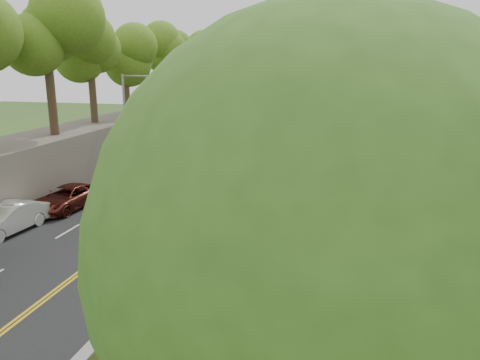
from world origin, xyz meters
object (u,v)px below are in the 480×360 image
at_px(signpost, 192,230).
at_px(concrete_block, 268,249).
at_px(person_far, 309,142).
at_px(car_1, 7,219).
at_px(construction_barrel, 313,149).
at_px(painter_0, 225,221).
at_px(streetlight, 128,116).
at_px(car_2, 67,198).

distance_m(signpost, concrete_block, 3.97).
xyz_separation_m(concrete_block, person_far, (-0.78, 27.03, 0.51)).
height_order(concrete_block, car_1, car_1).
xyz_separation_m(construction_barrel, concrete_block, (0.31, -26.00, -0.01)).
distance_m(construction_barrel, painter_0, 24.26).
relative_size(streetlight, signpost, 2.58).
bearing_deg(concrete_block, construction_barrel, 90.67).
bearing_deg(car_1, construction_barrel, 67.29).
height_order(streetlight, car_2, streetlight).
xyz_separation_m(car_2, person_far, (12.76, 22.63, 0.22)).
relative_size(car_1, car_2, 0.93).
bearing_deg(car_2, painter_0, -7.62).
bearing_deg(car_1, person_far, 69.00).
relative_size(concrete_block, painter_0, 0.66).
bearing_deg(car_1, concrete_block, 5.79).
relative_size(construction_barrel, person_far, 0.45).
xyz_separation_m(car_1, painter_0, (11.58, 2.00, 0.17)).
height_order(construction_barrel, car_2, car_2).
height_order(concrete_block, painter_0, painter_0).
relative_size(signpost, car_2, 0.60).
relative_size(signpost, painter_0, 1.64).
relative_size(construction_barrel, painter_0, 0.45).
bearing_deg(streetlight, signpost, -55.92).
bearing_deg(person_far, signpost, 62.54).
bearing_deg(streetlight, car_2, -84.85).
height_order(streetlight, signpost, streetlight).
xyz_separation_m(car_1, person_far, (13.38, 27.18, 0.15)).
distance_m(streetlight, concrete_block, 21.16).
relative_size(car_2, person_far, 2.77).
height_order(concrete_block, person_far, person_far).
distance_m(signpost, car_2, 12.50).
relative_size(construction_barrel, car_2, 0.16).
xyz_separation_m(signpost, person_far, (2.19, 29.20, -0.98)).
bearing_deg(concrete_block, car_2, 161.98).
bearing_deg(streetlight, concrete_block, -45.71).
height_order(construction_barrel, car_1, car_1).
relative_size(car_1, painter_0, 2.53).
distance_m(car_1, painter_0, 11.76).
bearing_deg(painter_0, person_far, -25.08).
distance_m(signpost, painter_0, 4.15).
xyz_separation_m(streetlight, signpost, (11.51, -17.02, -2.68)).
xyz_separation_m(concrete_block, car_2, (-13.55, 4.41, 0.29)).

